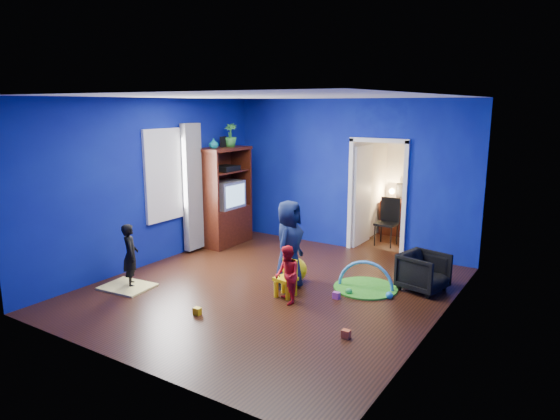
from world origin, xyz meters
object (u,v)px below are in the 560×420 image
Objects in this scene: play_mat at (365,288)px; study_desk at (402,218)px; child_navy at (289,245)px; crt_tv at (226,195)px; kid_chair at (286,280)px; armchair at (424,272)px; toddler_red at (287,275)px; vase at (214,143)px; child_black at (130,255)px; tv_armoire at (225,196)px; folding_chair at (386,223)px; hopper_ball at (294,270)px.

play_mat is 3.54m from study_desk.
child_navy is 2.78m from crt_tv.
study_desk reaches higher than kid_chair.
crt_tv is at bearing 96.86° from armchair.
vase is (-2.71, 1.68, 1.64)m from toddler_red.
crt_tv is (-0.26, 2.71, 0.52)m from child_black.
study_desk is (0.24, 4.38, 0.12)m from kid_chair.
study_desk is at bearing 37.47° from armchair.
toddler_red is at bearing -36.13° from tv_armoire.
tv_armoire reaches higher than child_navy.
child_navy reaches higher than folding_chair.
crt_tv is at bearing 48.29° from child_navy.
folding_chair reaches higher than armchair.
tv_armoire is at bearing -149.57° from folding_chair.
tv_armoire is (-2.40, 1.43, 0.29)m from child_navy.
hopper_ball is at bearing -26.61° from tv_armoire.
play_mat is (3.13, 1.85, -0.49)m from child_black.
crt_tv reaches higher than child_black.
play_mat is at bearing -109.86° from child_black.
tv_armoire is at bearing 180.00° from crt_tv.
study_desk reaches higher than play_mat.
folding_chair is at bearing 104.24° from play_mat.
toddler_red is 3.38m from crt_tv.
study_desk is (2.76, 2.61, -0.65)m from crt_tv.
hopper_ball is (-1.85, -0.74, -0.09)m from armchair.
kid_chair is at bearing -70.85° from hopper_ball.
folding_chair is (0.00, -0.96, 0.09)m from study_desk.
child_navy is 7.03× the size of vase.
crt_tv is 1.40× the size of kid_chair.
toddler_red is 0.91× the size of folding_chair.
study_desk is at bearing 42.93° from tv_armoire.
tv_armoire is 3.67m from play_mat.
play_mat is (0.73, 1.12, -0.41)m from toddler_red.
folding_chair is (0.40, 3.07, -0.23)m from child_navy.
armchair is 2.09m from child_navy.
folding_chair is (2.76, 1.65, -0.56)m from crt_tv.
kid_chair is at bearing -94.04° from folding_chair.
crt_tv is (0.04, 0.00, 0.04)m from tv_armoire.
study_desk is at bearing 83.21° from hopper_ball.
hopper_ball is 2.87m from folding_chair.
hopper_ball is (2.05, 1.53, -0.30)m from child_black.
armchair is 4.51m from child_black.
child_black is 1.42× the size of crt_tv.
child_navy is (2.10, 1.28, 0.19)m from child_black.
hopper_ball is 0.44× the size of folding_chair.
kid_chair is 0.51× the size of play_mat.
vase reaches higher than tv_armoire.
vase is at bearing 160.60° from kid_chair.
toddler_red is (2.41, 0.73, -0.08)m from child_black.
armchair is at bearing -71.61° from child_navy.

